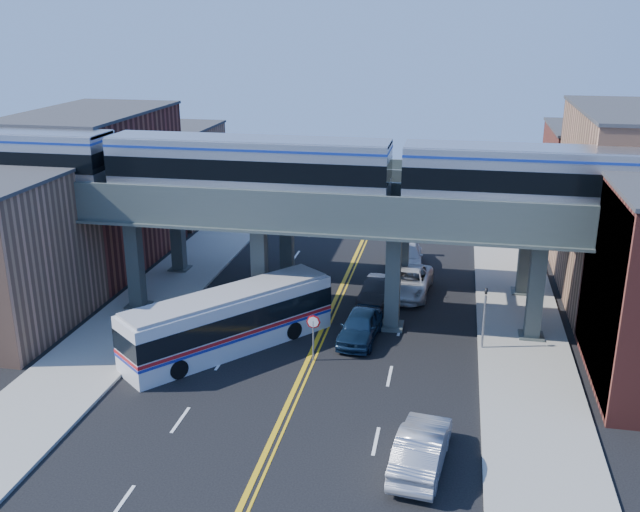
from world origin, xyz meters
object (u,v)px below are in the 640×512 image
object	(u,v)px
transit_train	(248,166)
car_lane_d	(405,256)
transit_bus	(230,321)
car_lane_a	(360,326)
car_lane_b	(378,291)
stop_sign	(313,330)
car_lane_c	(408,282)
traffic_signal	(485,312)
car_parked_curb	(421,448)

from	to	relation	value
transit_train	car_lane_d	xyz separation A→B (m)	(8.42, 10.70, -8.47)
transit_train	transit_bus	distance (m)	8.93
car_lane_a	car_lane_b	size ratio (longest dim) A/B	1.04
transit_bus	car_lane_d	size ratio (longest dim) A/B	1.79
stop_sign	car_lane_c	distance (m)	11.54
traffic_signal	car_lane_b	distance (m)	8.80
car_lane_b	car_parked_curb	distance (m)	17.67
transit_train	car_lane_c	bearing A→B (deg)	32.20
transit_bus	traffic_signal	bearing A→B (deg)	-40.37
transit_train	car_lane_c	xyz separation A→B (m)	(9.04, 5.69, -8.55)
car_lane_a	car_lane_c	xyz separation A→B (m)	(2.15, 7.66, -0.02)
stop_sign	car_parked_curb	size ratio (longest dim) A/B	0.49
car_lane_a	car_lane_c	world-z (taller)	car_lane_a
car_lane_a	car_parked_curb	distance (m)	12.22
car_lane_c	car_lane_d	bearing A→B (deg)	101.54
car_lane_c	transit_train	bearing A→B (deg)	-143.32
transit_train	car_parked_curb	distance (m)	19.36
transit_train	transit_bus	size ratio (longest dim) A/B	4.46
transit_bus	car_parked_curb	distance (m)	14.27
car_lane_b	car_lane_d	size ratio (longest dim) A/B	0.76
stop_sign	car_lane_b	xyz separation A→B (m)	(2.45, 8.79, -0.97)
transit_train	car_lane_b	size ratio (longest dim) A/B	10.49
stop_sign	traffic_signal	size ratio (longest dim) A/B	0.64
car_lane_d	car_parked_curb	size ratio (longest dim) A/B	1.18
car_parked_curb	transit_bus	bearing A→B (deg)	-32.77
transit_train	car_lane_c	distance (m)	13.68
stop_sign	car_lane_a	bearing A→B (deg)	55.30
car_parked_curb	car_lane_c	bearing A→B (deg)	-77.58
transit_train	car_lane_a	xyz separation A→B (m)	(6.88, -1.97, -8.53)
car_lane_c	car_parked_curb	xyz separation A→B (m)	(1.95, -19.17, 0.05)
car_lane_d	car_parked_curb	world-z (taller)	car_lane_d
stop_sign	car_lane_d	bearing A→B (deg)	76.97
traffic_signal	car_lane_d	xyz separation A→B (m)	(-5.27, 12.70, -1.39)
traffic_signal	transit_bus	distance (m)	13.94
stop_sign	traffic_signal	xyz separation A→B (m)	(8.90, 3.00, 0.54)
stop_sign	traffic_signal	bearing A→B (deg)	18.63
traffic_signal	car_lane_d	world-z (taller)	traffic_signal
car_lane_a	car_lane_d	bearing A→B (deg)	87.58
transit_bus	car_lane_d	bearing A→B (deg)	10.39
transit_bus	car_parked_curb	xyz separation A→B (m)	(11.01, -9.04, -0.75)
stop_sign	car_lane_d	distance (m)	16.14
traffic_signal	car_lane_a	distance (m)	6.95
car_lane_c	car_parked_curb	bearing A→B (deg)	-79.72
transit_train	stop_sign	xyz separation A→B (m)	(4.78, -5.00, -7.62)
car_lane_c	traffic_signal	bearing A→B (deg)	-54.38
transit_bus	car_lane_d	distance (m)	17.35
stop_sign	car_lane_c	bearing A→B (deg)	68.30
transit_train	car_lane_a	distance (m)	11.14
car_lane_d	car_lane_a	bearing A→B (deg)	-101.77
transit_train	car_lane_d	distance (m)	16.04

